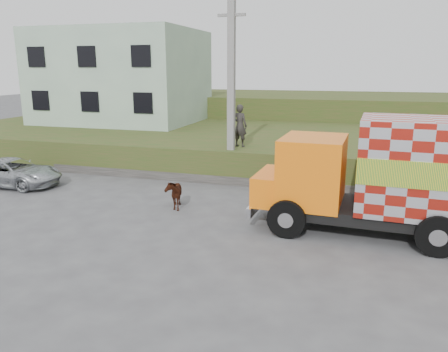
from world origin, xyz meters
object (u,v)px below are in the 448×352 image
(suv, at_px, (13,172))
(cow, at_px, (174,193))
(pedestrian, at_px, (240,126))
(utility_pole, at_px, (231,91))
(cargo_truck, at_px, (405,177))

(suv, bearing_deg, cow, -97.32)
(cow, bearing_deg, pedestrian, 55.09)
(cow, bearing_deg, suv, 152.25)
(cow, bearing_deg, utility_pole, 54.64)
(pedestrian, bearing_deg, cargo_truck, 156.11)
(suv, bearing_deg, utility_pole, -70.93)
(utility_pole, xyz_separation_m, cow, (-1.02, -4.20, -3.51))
(cargo_truck, bearing_deg, cow, 178.26)
(cow, relative_size, suv, 0.31)
(cargo_truck, distance_m, suv, 15.95)
(cow, height_order, pedestrian, pedestrian)
(utility_pole, relative_size, cargo_truck, 0.96)
(cargo_truck, height_order, pedestrian, cargo_truck)
(cargo_truck, height_order, suv, cargo_truck)
(cargo_truck, xyz_separation_m, cow, (-7.82, 0.62, -1.32))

